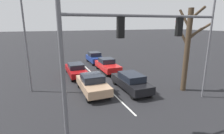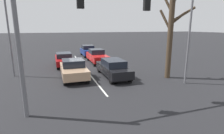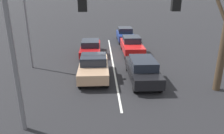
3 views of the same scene
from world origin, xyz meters
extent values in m
plane|color=black|center=(0.00, 0.00, 0.00)|extent=(240.00, 240.00, 0.00)
cube|color=silver|center=(0.00, 1.95, 0.01)|extent=(0.12, 15.91, 0.01)
cube|color=black|center=(-1.72, 5.91, 0.62)|extent=(1.74, 4.64, 0.64)
cube|color=black|center=(-1.72, 5.98, 1.21)|extent=(1.53, 2.32, 0.53)
cube|color=red|center=(-2.33, 3.62, 0.79)|extent=(0.24, 0.06, 0.12)
cube|color=red|center=(-1.11, 3.62, 0.79)|extent=(0.24, 0.06, 0.12)
cylinder|color=black|center=(-2.46, 7.67, 0.30)|extent=(0.22, 0.61, 0.61)
cylinder|color=black|center=(-0.98, 7.67, 0.30)|extent=(0.22, 0.61, 0.61)
cylinder|color=black|center=(-2.46, 4.14, 0.30)|extent=(0.22, 0.61, 0.61)
cylinder|color=black|center=(-0.98, 4.14, 0.30)|extent=(0.22, 0.61, 0.61)
cube|color=tan|center=(1.45, 5.26, 0.65)|extent=(1.89, 4.40, 0.64)
cube|color=black|center=(1.45, 5.19, 1.25)|extent=(1.67, 1.75, 0.55)
cube|color=red|center=(0.78, 3.10, 0.81)|extent=(0.24, 0.06, 0.12)
cube|color=red|center=(2.11, 3.10, 0.81)|extent=(0.24, 0.06, 0.12)
cylinder|color=black|center=(0.63, 6.87, 0.34)|extent=(0.22, 0.67, 0.67)
cylinder|color=black|center=(2.26, 6.87, 0.34)|extent=(0.22, 0.67, 0.67)
cylinder|color=black|center=(0.63, 3.65, 0.34)|extent=(0.22, 0.67, 0.67)
cylinder|color=black|center=(2.26, 3.65, 0.34)|extent=(0.22, 0.67, 0.67)
cube|color=maroon|center=(1.86, 0.01, 0.61)|extent=(1.71, 4.74, 0.56)
cube|color=black|center=(1.86, 0.09, 1.14)|extent=(1.51, 1.96, 0.50)
cube|color=red|center=(1.26, -2.32, 0.75)|extent=(0.24, 0.06, 0.12)
cube|color=red|center=(2.45, -2.32, 0.75)|extent=(0.24, 0.06, 0.12)
cylinder|color=black|center=(1.13, 1.80, 0.33)|extent=(0.22, 0.66, 0.66)
cylinder|color=black|center=(2.58, 1.80, 0.33)|extent=(0.22, 0.66, 0.66)
cylinder|color=black|center=(1.13, -1.78, 0.33)|extent=(0.22, 0.66, 0.66)
cylinder|color=black|center=(2.58, -1.78, 0.33)|extent=(0.22, 0.66, 0.66)
cube|color=red|center=(-1.89, -0.26, 0.68)|extent=(1.73, 4.59, 0.67)
cube|color=black|center=(-1.89, -0.59, 1.28)|extent=(1.52, 1.81, 0.54)
cube|color=red|center=(-2.50, -2.51, 0.85)|extent=(0.24, 0.06, 0.12)
cube|color=red|center=(-1.29, -2.51, 0.85)|extent=(0.24, 0.06, 0.12)
cylinder|color=black|center=(-2.63, 1.45, 0.34)|extent=(0.22, 0.68, 0.68)
cylinder|color=black|center=(-1.16, 1.45, 0.34)|extent=(0.22, 0.68, 0.68)
cylinder|color=black|center=(-2.63, -1.96, 0.34)|extent=(0.22, 0.68, 0.68)
cylinder|color=black|center=(-1.16, -1.96, 0.34)|extent=(0.22, 0.68, 0.68)
cube|color=navy|center=(-1.85, -5.36, 0.64)|extent=(1.74, 4.04, 0.66)
cube|color=black|center=(-1.85, -5.60, 1.25)|extent=(1.53, 1.84, 0.56)
cube|color=red|center=(-2.46, -7.34, 0.81)|extent=(0.24, 0.06, 0.12)
cube|color=red|center=(-1.24, -7.34, 0.81)|extent=(0.24, 0.06, 0.12)
cylinder|color=black|center=(-2.59, -3.90, 0.31)|extent=(0.22, 0.62, 0.62)
cylinder|color=black|center=(-1.11, -3.90, 0.31)|extent=(0.22, 0.62, 0.62)
cylinder|color=black|center=(-2.59, -6.82, 0.31)|extent=(0.22, 0.62, 0.62)
cylinder|color=black|center=(-1.11, -6.82, 0.31)|extent=(0.22, 0.62, 0.62)
cylinder|color=slate|center=(4.28, 10.91, 3.25)|extent=(0.20, 0.20, 6.50)
cylinder|color=slate|center=(0.09, 10.91, 5.90)|extent=(8.39, 0.14, 0.14)
cube|color=black|center=(-1.81, 10.91, 5.36)|extent=(0.32, 0.22, 0.95)
sphere|color=red|center=(-1.81, 10.75, 5.64)|extent=(0.20, 0.20, 0.20)
sphere|color=#4C420C|center=(-1.81, 10.75, 5.36)|extent=(0.20, 0.20, 0.20)
sphere|color=#0A3814|center=(-1.81, 10.75, 5.07)|extent=(0.20, 0.20, 0.20)
cube|color=black|center=(1.58, 10.91, 5.36)|extent=(0.32, 0.22, 0.95)
sphere|color=red|center=(1.58, 10.75, 5.64)|extent=(0.20, 0.20, 0.20)
sphere|color=#4C420C|center=(1.58, 10.75, 5.36)|extent=(0.20, 0.20, 0.20)
sphere|color=#0A3814|center=(1.58, 10.75, 5.07)|extent=(0.20, 0.20, 0.20)
cylinder|color=slate|center=(6.16, 3.09, 3.82)|extent=(0.14, 0.14, 7.65)
cylinder|color=slate|center=(-6.19, 9.26, 4.63)|extent=(0.14, 0.14, 9.26)
cylinder|color=#423323|center=(-5.87, 7.58, 3.36)|extent=(0.42, 0.42, 6.72)
cylinder|color=#423323|center=(-5.60, 7.22, 4.57)|extent=(0.78, 0.96, 1.66)
cylinder|color=#423323|center=(-6.42, 7.66, 4.73)|extent=(1.25, 0.35, 1.00)
cylinder|color=#423323|center=(-5.66, 7.22, 5.88)|extent=(0.66, 0.96, 1.53)
cylinder|color=#423323|center=(-6.71, 7.82, 5.00)|extent=(1.84, 0.69, 1.23)
cylinder|color=#423323|center=(-5.96, 8.12, 6.29)|extent=(0.40, 1.23, 1.00)
camera|label=1|loc=(4.99, 18.36, 5.56)|focal=28.00mm
camera|label=2|loc=(2.90, 19.24, 4.06)|focal=28.00mm
camera|label=3|loc=(0.97, 19.02, 5.66)|focal=35.00mm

